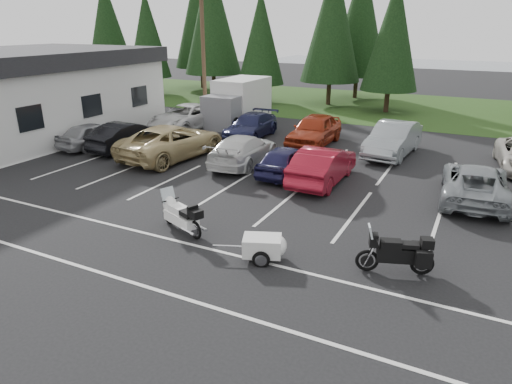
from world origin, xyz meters
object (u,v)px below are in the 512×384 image
at_px(building, 15,94).
at_px(touring_motorcycle, 181,212).
at_px(car_far_2, 314,130).
at_px(car_near_0, 93,135).
at_px(car_near_2, 172,141).
at_px(car_near_3, 243,150).
at_px(car_far_3, 393,139).
at_px(car_near_1, 128,136).
at_px(car_near_5, 323,165).
at_px(cargo_trailer, 262,248).
at_px(utility_pole, 203,50).
at_px(box_truck, 235,103).
at_px(car_far_0, 186,117).
at_px(car_far_1, 251,126).
at_px(car_near_6, 475,183).
at_px(car_near_4, 286,160).
at_px(adventure_motorcycle, 396,250).

bearing_deg(building, touring_motorcycle, -22.37).
distance_m(car_far_2, touring_motorcycle, 12.52).
height_order(car_near_0, car_near_2, car_near_2).
bearing_deg(car_far_2, car_near_3, -109.34).
bearing_deg(car_far_3, car_near_3, -136.54).
bearing_deg(touring_motorcycle, car_near_2, 149.72).
distance_m(building, car_near_0, 6.28).
xyz_separation_m(car_near_1, car_near_5, (11.00, -0.46, 0.03)).
bearing_deg(cargo_trailer, utility_pole, 105.63).
xyz_separation_m(building, car_far_3, (20.82, 5.51, -1.62)).
bearing_deg(box_truck, car_far_0, -128.05).
relative_size(car_far_2, cargo_trailer, 3.16).
bearing_deg(car_near_2, car_far_1, -99.90).
height_order(car_near_0, car_near_3, car_near_3).
xyz_separation_m(building, car_near_5, (19.04, -0.14, -1.68)).
bearing_deg(car_near_6, car_far_0, -21.58).
relative_size(box_truck, car_near_6, 1.11).
bearing_deg(car_near_3, cargo_trailer, 117.95).
bearing_deg(car_near_6, car_near_4, -1.46).
height_order(car_near_5, touring_motorcycle, car_near_5).
distance_m(box_truck, car_near_2, 8.48).
xyz_separation_m(car_far_1, car_far_2, (3.90, 0.07, 0.15)).
height_order(car_near_1, car_near_6, car_near_1).
bearing_deg(car_near_3, building, -0.80).
distance_m(box_truck, car_near_1, 8.44).
relative_size(car_near_5, car_near_6, 0.92).
xyz_separation_m(car_near_0, adventure_motorcycle, (17.19, -6.28, 0.01)).
bearing_deg(car_near_0, car_near_6, -173.95).
relative_size(utility_pole, car_near_6, 1.79).
height_order(car_near_2, car_far_0, car_near_2).
height_order(car_near_3, cargo_trailer, car_near_3).
distance_m(car_near_3, car_far_1, 5.39).
bearing_deg(car_near_5, utility_pole, -36.41).
height_order(car_near_3, adventure_motorcycle, car_near_3).
relative_size(car_near_2, car_near_6, 1.18).
distance_m(utility_pole, box_truck, 3.85).
distance_m(box_truck, car_far_3, 11.24).
xyz_separation_m(box_truck, car_near_4, (7.23, -8.38, -0.79)).
height_order(box_truck, car_near_1, box_truck).
xyz_separation_m(car_near_1, car_near_2, (3.05, -0.20, 0.09)).
height_order(utility_pole, car_near_2, utility_pole).
xyz_separation_m(utility_pole, box_truck, (2.00, 0.50, -3.25)).
bearing_deg(adventure_motorcycle, car_far_2, 99.63).
bearing_deg(touring_motorcycle, car_near_1, 161.50).
height_order(car_near_2, car_near_4, car_near_2).
height_order(car_far_0, touring_motorcycle, car_far_0).
bearing_deg(car_near_5, adventure_motorcycle, 123.67).
bearing_deg(car_near_1, car_near_4, -177.33).
relative_size(utility_pole, car_far_2, 1.83).
distance_m(car_far_1, car_far_2, 3.91).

